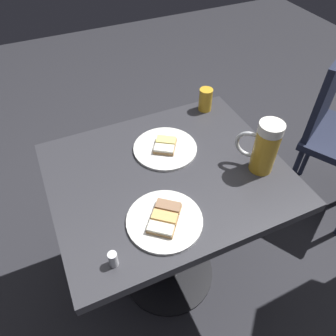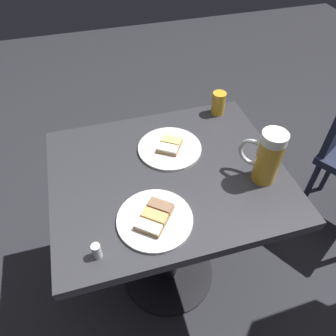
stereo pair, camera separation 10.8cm
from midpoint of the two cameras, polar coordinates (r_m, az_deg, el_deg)
The scene contains 7 objects.
ground_plane at distance 1.70m, azimuth -1.91°, elevation -17.88°, with size 6.00×6.00×0.00m, color #28282D.
cafe_table at distance 1.22m, azimuth -2.55°, elevation -6.17°, with size 0.79×0.65×0.72m.
plate_near at distance 0.96m, azimuth -3.87°, elevation -9.28°, with size 0.23×0.23×0.03m.
plate_far at distance 1.17m, azimuth -3.15°, elevation 3.45°, with size 0.23×0.23×0.03m.
beer_mug at distance 1.07m, azimuth 13.84°, elevation 3.46°, with size 0.11×0.12×0.19m.
beer_glass_small at distance 1.35m, azimuth 4.30°, elevation 11.83°, with size 0.05×0.05×0.09m, color gold.
salt_shaker at distance 0.90m, azimuth -13.19°, elevation -15.59°, with size 0.03×0.03×0.05m, color silver.
Camera 1 is at (-0.31, -0.69, 1.52)m, focal length 34.60 mm.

